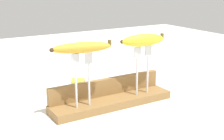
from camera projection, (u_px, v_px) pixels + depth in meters
ground_plane at (112, 106)px, 1.12m from camera, size 3.00×3.00×0.00m
wooden_board at (112, 102)px, 1.12m from camera, size 0.44×0.10×0.03m
board_backstop at (106, 87)px, 1.14m from camera, size 0.43×0.02×0.06m
fork_stand_left at (82, 75)px, 1.01m from camera, size 0.07×0.01×0.17m
fork_stand_right at (143, 66)px, 1.13m from camera, size 0.07×0.01×0.17m
banana_raised_left at (82, 48)px, 0.99m from camera, size 0.20×0.07×0.04m
banana_raised_right at (143, 40)px, 1.11m from camera, size 0.17×0.06×0.04m
fork_fallen_near at (153, 124)px, 0.97m from camera, size 0.16×0.14×0.01m
banana_chunk_far at (78, 83)px, 1.29m from camera, size 0.06×0.06×0.04m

